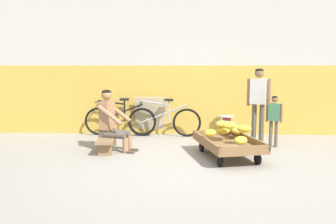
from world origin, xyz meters
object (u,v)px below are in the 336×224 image
plastic_crate (226,138)px  shopping_bag (222,145)px  low_bench (108,140)px  vendor_seated (111,121)px  sign_board (150,116)px  customer_adult (259,97)px  banana_cart (228,144)px  customer_child (274,116)px  bicycle_near_left (120,120)px  weighing_scale (226,123)px  bicycle_far_left (164,121)px

plastic_crate → shopping_bag: plastic_crate is taller
low_bench → vendor_seated: size_ratio=0.98×
sign_board → customer_adult: customer_adult is taller
banana_cart → customer_adult: customer_adult is taller
vendor_seated → customer_child: 3.12m
low_bench → plastic_crate: bearing=13.0°
banana_cart → sign_board: size_ratio=1.80×
vendor_seated → plastic_crate: (2.19, 0.55, -0.42)m
bicycle_near_left → customer_child: 3.39m
banana_cart → shopping_bag: (-0.03, 0.49, -0.12)m
weighing_scale → bicycle_far_left: size_ratio=0.18×
plastic_crate → bicycle_near_left: bearing=157.4°
weighing_scale → customer_adult: customer_adult is taller
banana_cart → weighing_scale: bearing=84.0°
low_bench → bicycle_far_left: size_ratio=0.68×
weighing_scale → bicycle_far_left: bearing=146.1°
weighing_scale → bicycle_near_left: 2.50m
plastic_crate → customer_child: 1.02m
vendor_seated → sign_board: vendor_seated is taller
sign_board → bicycle_far_left: bearing=-35.2°
vendor_seated → shopping_bag: bearing=1.7°
weighing_scale → shopping_bag: size_ratio=1.25×
banana_cart → vendor_seated: 2.16m
low_bench → weighing_scale: size_ratio=3.74×
banana_cart → shopping_bag: 0.50m
low_bench → sign_board: (0.65, 1.63, 0.24)m
customer_adult → shopping_bag: bearing=-134.9°
shopping_bag → banana_cart: bearing=-86.6°
plastic_crate → weighing_scale: 0.30m
sign_board → customer_child: size_ratio=0.88×
banana_cart → low_bench: (-2.17, 0.45, -0.04)m
vendor_seated → weighing_scale: 2.26m
plastic_crate → weighing_scale: (0.00, -0.00, 0.30)m
plastic_crate → sign_board: sign_board is taller
shopping_bag → bicycle_far_left: bearing=130.5°
bicycle_near_left → bicycle_far_left: 1.02m
low_bench → customer_child: bearing=7.4°
low_bench → shopping_bag: 2.15m
plastic_crate → bicycle_far_left: (-1.29, 0.86, 0.20)m
low_bench → customer_adult: customer_adult is taller
low_bench → sign_board: 1.77m
plastic_crate → customer_child: bearing=-7.3°
vendor_seated → low_bench: bearing=165.7°
sign_board → low_bench: bearing=-111.7°
banana_cart → bicycle_near_left: 2.93m
banana_cart → sign_board: 2.58m
low_bench → plastic_crate: (2.28, 0.53, -0.05)m
banana_cart → customer_child: bearing=40.5°
plastic_crate → sign_board: size_ratio=0.41×
bicycle_near_left → bicycle_far_left: (1.02, -0.10, 0.00)m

